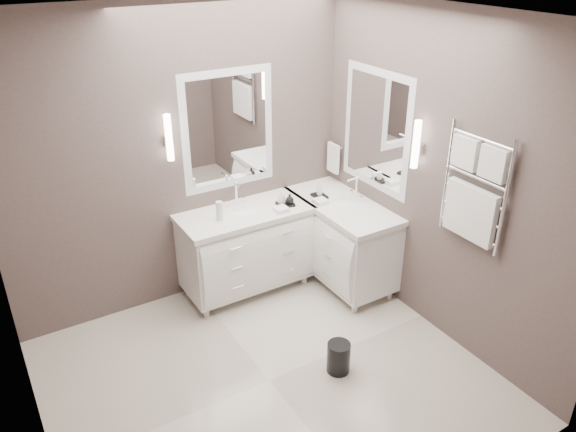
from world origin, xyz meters
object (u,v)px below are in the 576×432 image
vanity_back (246,245)px  waste_bin (338,357)px  vanity_right (341,236)px  towel_ladder (473,194)px

vanity_back → waste_bin: bearing=-86.8°
waste_bin → vanity_back: bearing=93.2°
vanity_back → vanity_right: bearing=-20.4°
towel_ladder → waste_bin: size_ratio=3.45×
vanity_back → towel_ladder: towel_ladder is taller
vanity_right → towel_ladder: towel_ladder is taller
vanity_back → vanity_right: size_ratio=1.00×
vanity_right → waste_bin: (-0.80, -1.08, -0.35)m
vanity_back → waste_bin: size_ratio=4.76×
towel_ladder → waste_bin: 1.64m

